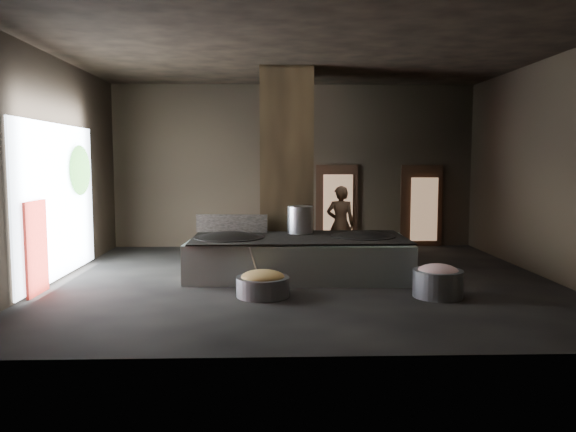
{
  "coord_description": "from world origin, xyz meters",
  "views": [
    {
      "loc": [
        -0.68,
        -11.21,
        2.42
      ],
      "look_at": [
        -0.3,
        0.53,
        1.25
      ],
      "focal_mm": 35.0,
      "sensor_mm": 36.0,
      "label": 1
    }
  ],
  "objects_px": {
    "wok_left": "(229,241)",
    "meat_basin": "(438,283)",
    "hearth_platform": "(299,257)",
    "cook": "(340,224)",
    "veg_basin": "(263,287)",
    "stock_pot": "(300,220)",
    "wok_right": "(363,240)"
  },
  "relations": [
    {
      "from": "hearth_platform",
      "to": "wok_right",
      "type": "xyz_separation_m",
      "value": [
        1.35,
        0.05,
        0.36
      ]
    },
    {
      "from": "hearth_platform",
      "to": "meat_basin",
      "type": "xyz_separation_m",
      "value": [
        2.37,
        -1.89,
        -0.15
      ]
    },
    {
      "from": "meat_basin",
      "to": "cook",
      "type": "bearing_deg",
      "value": 110.14
    },
    {
      "from": "cook",
      "to": "veg_basin",
      "type": "distance_m",
      "value": 3.91
    },
    {
      "from": "wok_left",
      "to": "cook",
      "type": "bearing_deg",
      "value": 33.91
    },
    {
      "from": "hearth_platform",
      "to": "veg_basin",
      "type": "relative_size",
      "value": 4.77
    },
    {
      "from": "hearth_platform",
      "to": "cook",
      "type": "xyz_separation_m",
      "value": [
        1.07,
        1.65,
        0.52
      ]
    },
    {
      "from": "hearth_platform",
      "to": "stock_pot",
      "type": "height_order",
      "value": "stock_pot"
    },
    {
      "from": "stock_pot",
      "to": "veg_basin",
      "type": "xyz_separation_m",
      "value": [
        -0.79,
        -2.29,
        -0.96
      ]
    },
    {
      "from": "wok_left",
      "to": "stock_pot",
      "type": "relative_size",
      "value": 2.42
    },
    {
      "from": "wok_left",
      "to": "meat_basin",
      "type": "xyz_separation_m",
      "value": [
        3.82,
        -1.84,
        -0.51
      ]
    },
    {
      "from": "wok_left",
      "to": "veg_basin",
      "type": "height_order",
      "value": "wok_left"
    },
    {
      "from": "stock_pot",
      "to": "wok_right",
      "type": "bearing_deg",
      "value": -21.04
    },
    {
      "from": "hearth_platform",
      "to": "stock_pot",
      "type": "relative_size",
      "value": 7.67
    },
    {
      "from": "wok_left",
      "to": "stock_pot",
      "type": "xyz_separation_m",
      "value": [
        1.5,
        0.6,
        0.38
      ]
    },
    {
      "from": "cook",
      "to": "meat_basin",
      "type": "height_order",
      "value": "cook"
    },
    {
      "from": "wok_left",
      "to": "meat_basin",
      "type": "bearing_deg",
      "value": -25.7
    },
    {
      "from": "hearth_platform",
      "to": "wok_left",
      "type": "xyz_separation_m",
      "value": [
        -1.45,
        -0.05,
        0.36
      ]
    },
    {
      "from": "stock_pot",
      "to": "hearth_platform",
      "type": "bearing_deg",
      "value": -95.19
    },
    {
      "from": "hearth_platform",
      "to": "cook",
      "type": "relative_size",
      "value": 2.48
    },
    {
      "from": "stock_pot",
      "to": "veg_basin",
      "type": "relative_size",
      "value": 0.62
    },
    {
      "from": "meat_basin",
      "to": "wok_right",
      "type": "bearing_deg",
      "value": 117.76
    },
    {
      "from": "meat_basin",
      "to": "veg_basin",
      "type": "bearing_deg",
      "value": 177.28
    },
    {
      "from": "wok_left",
      "to": "meat_basin",
      "type": "relative_size",
      "value": 1.62
    },
    {
      "from": "stock_pot",
      "to": "meat_basin",
      "type": "relative_size",
      "value": 0.67
    },
    {
      "from": "cook",
      "to": "veg_basin",
      "type": "xyz_separation_m",
      "value": [
        -1.81,
        -3.39,
        -0.73
      ]
    },
    {
      "from": "stock_pot",
      "to": "wok_left",
      "type": "bearing_deg",
      "value": -158.2
    },
    {
      "from": "hearth_platform",
      "to": "meat_basin",
      "type": "height_order",
      "value": "hearth_platform"
    },
    {
      "from": "wok_left",
      "to": "hearth_platform",
      "type": "bearing_deg",
      "value": 1.97
    },
    {
      "from": "wok_left",
      "to": "stock_pot",
      "type": "height_order",
      "value": "stock_pot"
    },
    {
      "from": "hearth_platform",
      "to": "wok_left",
      "type": "bearing_deg",
      "value": -174.39
    },
    {
      "from": "cook",
      "to": "meat_basin",
      "type": "bearing_deg",
      "value": 117.03
    }
  ]
}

